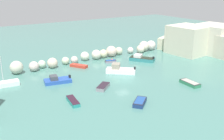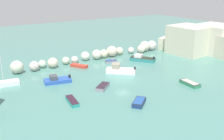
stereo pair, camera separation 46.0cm
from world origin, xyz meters
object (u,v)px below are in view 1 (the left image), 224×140
at_px(moored_boat_2, 79,66).
at_px(moored_boat_4, 103,87).
at_px(moored_boat_1, 120,70).
at_px(moored_boat_7, 140,102).
at_px(moored_boat_0, 57,80).
at_px(moored_boat_3, 73,101).
at_px(moored_boat_6, 190,83).
at_px(channel_buoy, 112,60).
at_px(moored_boat_5, 110,61).
at_px(moored_boat_8, 141,59).
at_px(moored_boat_9, 4,84).

distance_m(moored_boat_2, moored_boat_4, 13.46).
height_order(moored_boat_1, moored_boat_7, moored_boat_1).
height_order(moored_boat_0, moored_boat_3, moored_boat_0).
bearing_deg(moored_boat_6, moored_boat_0, -121.80).
bearing_deg(moored_boat_1, moored_boat_7, 108.08).
bearing_deg(channel_buoy, moored_boat_7, -112.57).
distance_m(moored_boat_1, moored_boat_3, 16.07).
bearing_deg(channel_buoy, moored_boat_2, 177.58).
bearing_deg(moored_boat_2, channel_buoy, -124.60).
xyz_separation_m(moored_boat_0, moored_boat_1, (12.72, -1.71, 0.19)).
xyz_separation_m(moored_boat_0, moored_boat_5, (15.11, 5.53, -0.16)).
distance_m(moored_boat_3, moored_boat_4, 7.27).
height_order(moored_boat_8, moored_boat_9, moored_boat_9).
bearing_deg(moored_boat_5, moored_boat_8, -6.41).
xyz_separation_m(moored_boat_6, moored_boat_7, (-12.50, -1.41, 0.01)).
distance_m(moored_boat_0, moored_boat_1, 12.83).
xyz_separation_m(moored_boat_2, moored_boat_8, (14.41, -3.54, 0.26)).
relative_size(channel_buoy, moored_boat_4, 0.20).
xyz_separation_m(moored_boat_3, moored_boat_5, (16.43, 15.05, 0.02)).
xyz_separation_m(moored_boat_2, moored_boat_5, (7.64, -0.74, 0.01)).
height_order(moored_boat_5, moored_boat_6, moored_boat_6).
bearing_deg(moored_boat_6, moored_boat_3, -98.15).
bearing_deg(moored_boat_3, moored_boat_6, 85.57).
bearing_deg(moored_boat_7, channel_buoy, 28.47).
height_order(channel_buoy, moored_boat_1, moored_boat_1).
xyz_separation_m(moored_boat_0, moored_boat_6, (19.38, -13.98, -0.13)).
distance_m(moored_boat_0, moored_boat_2, 9.75).
distance_m(moored_boat_1, moored_boat_2, 9.55).
bearing_deg(moored_boat_4, moored_boat_9, -75.80).
height_order(moored_boat_7, moored_boat_9, moored_boat_9).
relative_size(moored_boat_2, moored_boat_9, 0.72).
height_order(channel_buoy, moored_boat_2, channel_buoy).
relative_size(moored_boat_3, moored_boat_5, 1.46).
xyz_separation_m(moored_boat_0, moored_boat_2, (7.47, 6.27, -0.17)).
xyz_separation_m(moored_boat_1, moored_boat_3, (-14.04, -7.81, -0.36)).
height_order(moored_boat_2, moored_boat_8, moored_boat_8).
distance_m(moored_boat_0, moored_boat_5, 16.09).
relative_size(moored_boat_5, moored_boat_8, 0.45).
distance_m(channel_buoy, moored_boat_7, 23.07).
xyz_separation_m(moored_boat_4, moored_boat_8, (16.36, 9.78, 0.23)).
height_order(moored_boat_6, moored_boat_8, moored_boat_8).
relative_size(moored_boat_3, moored_boat_4, 1.12).
bearing_deg(moored_boat_1, channel_buoy, -70.39).
relative_size(moored_boat_3, moored_boat_8, 0.66).
distance_m(moored_boat_2, moored_boat_9, 16.30).
xyz_separation_m(moored_boat_1, moored_boat_7, (-5.84, -13.68, -0.30)).
xyz_separation_m(moored_boat_3, moored_boat_6, (20.70, -4.46, 0.04)).
bearing_deg(moored_boat_3, moored_boat_5, 140.21).
xyz_separation_m(moored_boat_2, moored_boat_6, (11.91, -20.24, 0.04)).
height_order(moored_boat_5, moored_boat_7, moored_boat_7).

